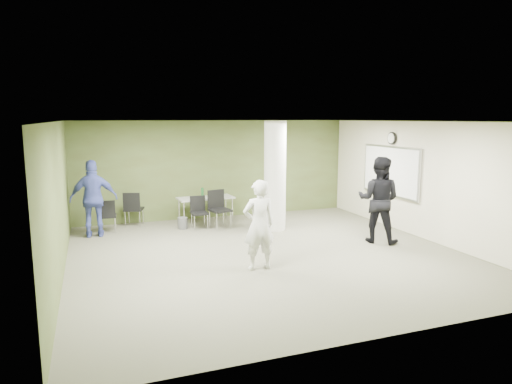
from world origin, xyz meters
name	(u,v)px	position (x,y,z in m)	size (l,w,h in m)	color
floor	(267,254)	(0.00, 0.00, 0.00)	(8.00, 8.00, 0.00)	#555443
ceiling	(267,121)	(0.00, 0.00, 2.80)	(8.00, 8.00, 0.00)	white
wall_back	(217,169)	(0.00, 4.00, 1.40)	(8.00, 0.02, 2.80)	#464E24
wall_left	(58,201)	(-4.00, 0.00, 1.40)	(0.02, 8.00, 2.80)	#464E24
wall_right_cream	(424,180)	(4.00, 0.00, 1.40)	(0.02, 8.00, 2.80)	beige
column	(275,176)	(1.00, 2.00, 1.40)	(0.56, 0.56, 2.80)	silver
whiteboard	(390,171)	(3.92, 1.20, 1.50)	(0.05, 2.30, 1.30)	silver
wall_clock	(392,138)	(3.92, 1.20, 2.35)	(0.06, 0.32, 0.32)	black
folding_table	(206,199)	(-0.51, 3.33, 0.67)	(1.56, 0.76, 0.97)	#9C9B96
wastebasket	(183,223)	(-1.24, 2.87, 0.15)	(0.26, 0.26, 0.30)	#4C4C4C
chair_back_left	(107,214)	(-3.10, 3.11, 0.49)	(0.45, 0.45, 0.84)	black
chair_back_right	(133,206)	(-2.43, 3.57, 0.54)	(0.59, 0.59, 0.93)	black
chair_table_left	(199,210)	(-0.83, 2.80, 0.49)	(0.42, 0.42, 0.85)	black
chair_table_right	(218,206)	(-0.33, 2.67, 0.58)	(0.59, 0.59, 1.00)	black
woman_white	(259,225)	(-0.50, -0.84, 0.87)	(0.63, 0.41, 1.73)	silver
man_black	(379,200)	(2.79, 0.04, 1.00)	(0.97, 0.76, 2.00)	black
man_blue	(94,199)	(-3.40, 2.81, 0.94)	(1.10, 0.46, 1.88)	#3E499A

